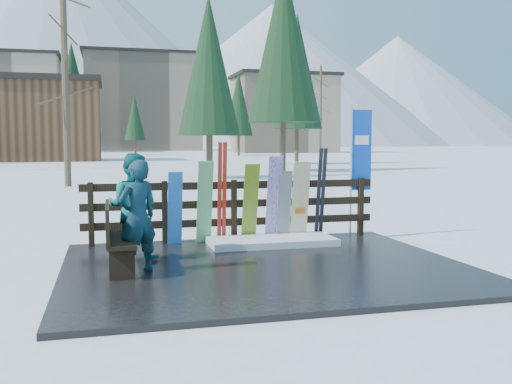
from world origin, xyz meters
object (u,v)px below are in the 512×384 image
object	(u,v)px
bench	(115,235)
snowboard_0	(175,208)
snowboard_3	(274,199)
person_back	(133,207)
snowboard_4	(284,206)
person_front	(138,217)
snowboard_2	(250,203)
snowboard_1	(205,202)
rental_flag	(359,155)
snowboard_5	(300,201)

from	to	relation	value
bench	snowboard_0	xyz separation A→B (m)	(1.07, 1.84, 0.15)
snowboard_0	bench	bearing A→B (deg)	-120.24
snowboard_3	person_back	bearing A→B (deg)	-157.03
snowboard_4	person_front	world-z (taller)	person_front
snowboard_2	person_back	xyz separation A→B (m)	(-2.19, -1.12, 0.11)
snowboard_3	snowboard_1	bearing A→B (deg)	180.00
bench	snowboard_2	size ratio (longest dim) A/B	1.00
snowboard_1	snowboard_4	world-z (taller)	snowboard_1
snowboard_2	person_front	distance (m)	2.99
snowboard_0	rental_flag	xyz separation A→B (m)	(3.71, 0.27, 0.94)
snowboard_2	person_back	size ratio (longest dim) A/B	0.89
snowboard_3	snowboard_4	xyz separation A→B (m)	(0.21, 0.00, -0.14)
person_front	snowboard_1	bearing A→B (deg)	-150.29
snowboard_4	snowboard_2	bearing A→B (deg)	180.00
snowboard_3	snowboard_2	bearing A→B (deg)	180.00
person_back	snowboard_5	bearing A→B (deg)	-140.69
bench	snowboard_5	distance (m)	3.92
snowboard_2	rental_flag	bearing A→B (deg)	6.68
snowboard_2	snowboard_3	distance (m)	0.46
snowboard_5	rental_flag	xyz separation A→B (m)	(1.33, 0.27, 0.86)
snowboard_1	snowboard_0	bearing A→B (deg)	180.00
snowboard_3	rental_flag	xyz separation A→B (m)	(1.85, 0.27, 0.80)
snowboard_0	person_back	xyz separation A→B (m)	(-0.79, -1.12, 0.18)
snowboard_3	snowboard_0	bearing A→B (deg)	180.00
person_front	person_back	size ratio (longest dim) A/B	0.96
snowboard_5	rental_flag	world-z (taller)	rental_flag
snowboard_5	person_back	distance (m)	3.36
bench	person_front	world-z (taller)	person_front
snowboard_5	rental_flag	distance (m)	1.60
snowboard_0	person_front	xyz separation A→B (m)	(-0.76, -2.06, 0.14)
snowboard_5	person_front	bearing A→B (deg)	-146.74
snowboard_3	person_back	size ratio (longest dim) A/B	0.96
snowboard_5	rental_flag	bearing A→B (deg)	11.49
snowboard_0	snowboard_1	size ratio (longest dim) A/B	0.87
bench	snowboard_4	size ratio (longest dim) A/B	1.13
snowboard_1	snowboard_3	distance (m)	1.32
snowboard_2	snowboard_3	size ratio (longest dim) A/B	0.92
snowboard_3	snowboard_5	size ratio (longest dim) A/B	1.07
snowboard_1	person_back	distance (m)	1.74
snowboard_1	snowboard_3	xyz separation A→B (m)	(1.31, -0.00, 0.04)
snowboard_3	bench	bearing A→B (deg)	-147.87
snowboard_3	rental_flag	bearing A→B (deg)	8.29
snowboard_0	person_back	bearing A→B (deg)	-125.19
bench	snowboard_3	distance (m)	3.47
snowboard_2	rental_flag	xyz separation A→B (m)	(2.31, 0.27, 0.87)
snowboard_2	person_back	distance (m)	2.46
snowboard_0	person_back	world-z (taller)	person_back
snowboard_2	rental_flag	distance (m)	2.48
snowboard_4	rental_flag	distance (m)	1.92
snowboard_1	snowboard_3	bearing A→B (deg)	-0.00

